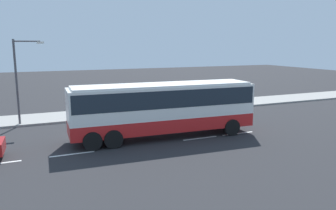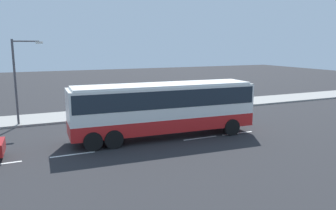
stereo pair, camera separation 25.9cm
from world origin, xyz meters
TOP-DOWN VIEW (x-y plane):
  - ground_plane at (0.00, 0.00)m, footprint 120.00×120.00m
  - sidewalk_curb at (0.00, 8.02)m, footprint 80.00×4.00m
  - lane_centreline at (-3.68, -1.79)m, footprint 23.35×0.16m
  - coach_bus at (1.26, -0.59)m, footprint 12.00×3.20m
  - pedestrian_near_curb at (7.94, 7.81)m, footprint 0.32×0.32m
  - street_lamp at (-7.10, 6.48)m, footprint 2.13×0.24m

SIDE VIEW (x-z plane):
  - ground_plane at x=0.00m, z-range 0.00..0.00m
  - lane_centreline at x=-3.68m, z-range 0.00..0.01m
  - sidewalk_curb at x=0.00m, z-range 0.00..0.15m
  - pedestrian_near_curb at x=7.94m, z-range 0.26..1.83m
  - coach_bus at x=1.26m, z-range 0.42..3.90m
  - street_lamp at x=-7.10m, z-range 0.70..6.88m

